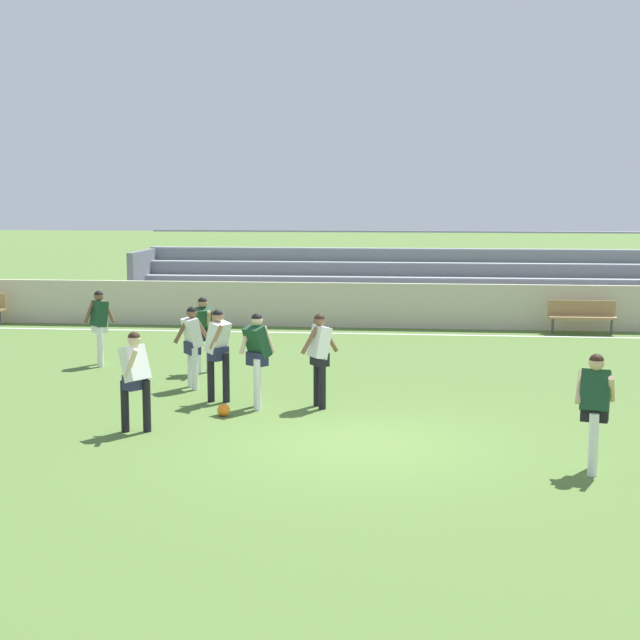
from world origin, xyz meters
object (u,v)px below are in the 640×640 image
(bleacher_stand, at_px, (520,283))
(player_white_overlapping, at_px, (218,347))
(player_white_wide_left, at_px, (135,373))
(player_dark_pressing_high, at_px, (595,402))
(player_dark_trailing_run, at_px, (257,352))
(player_white_deep_cover, at_px, (192,340))
(player_dark_challenging, at_px, (99,321))
(soccer_ball, at_px, (224,410))
(player_white_on_ball, at_px, (320,352))
(bench_centre_sideline, at_px, (582,314))
(player_dark_dropping_back, at_px, (203,328))

(bleacher_stand, xyz_separation_m, player_white_overlapping, (-6.57, -12.21, -0.10))
(player_white_wide_left, bearing_deg, player_dark_pressing_high, -12.51)
(player_dark_trailing_run, height_order, player_white_overlapping, player_white_overlapping)
(bleacher_stand, height_order, player_white_wide_left, bleacher_stand)
(player_white_deep_cover, height_order, player_dark_challenging, player_dark_challenging)
(bleacher_stand, xyz_separation_m, soccer_ball, (-6.25, -13.33, -1.00))
(player_white_on_ball, relative_size, player_dark_pressing_high, 1.03)
(bench_centre_sideline, relative_size, player_dark_dropping_back, 1.12)
(player_white_deep_cover, xyz_separation_m, player_dark_dropping_back, (-0.17, 1.64, 0.00))
(bench_centre_sideline, xyz_separation_m, soccer_ball, (-7.65, -10.55, -0.44))
(player_white_overlapping, xyz_separation_m, player_white_wide_left, (-0.85, -2.31, -0.06))
(player_dark_challenging, bearing_deg, bench_centre_sideline, 27.95)
(soccer_ball, bearing_deg, player_white_on_ball, 29.02)
(player_dark_challenging, xyz_separation_m, player_dark_dropping_back, (2.46, -0.61, -0.04))
(player_dark_dropping_back, bearing_deg, player_white_on_ball, -47.36)
(player_dark_challenging, relative_size, soccer_ball, 7.56)
(player_white_overlapping, distance_m, soccer_ball, 1.47)
(player_dark_dropping_back, bearing_deg, bench_centre_sideline, 36.73)
(player_dark_trailing_run, xyz_separation_m, player_white_deep_cover, (-1.55, 1.59, -0.06))
(bleacher_stand, bearing_deg, bench_centre_sideline, -63.20)
(player_dark_trailing_run, bearing_deg, player_dark_challenging, 137.46)
(bench_centre_sideline, height_order, player_dark_trailing_run, player_dark_trailing_run)
(player_dark_dropping_back, bearing_deg, player_white_deep_cover, -84.23)
(soccer_ball, bearing_deg, bleacher_stand, 64.88)
(player_white_on_ball, distance_m, player_white_wide_left, 3.42)
(bleacher_stand, distance_m, player_dark_trailing_run, 13.90)
(player_dark_trailing_run, bearing_deg, bench_centre_sideline, 53.94)
(player_white_wide_left, height_order, soccer_ball, player_white_wide_left)
(player_dark_pressing_high, xyz_separation_m, player_white_deep_cover, (-6.78, 4.99, -0.02))
(player_dark_pressing_high, distance_m, player_dark_dropping_back, 9.60)
(player_dark_pressing_high, bearing_deg, bleacher_stand, 88.03)
(player_white_deep_cover, bearing_deg, bench_centre_sideline, 43.46)
(bleacher_stand, bearing_deg, player_dark_trailing_run, -114.57)
(bench_centre_sideline, relative_size, player_dark_trailing_run, 1.06)
(player_white_overlapping, bearing_deg, player_white_on_ball, -7.65)
(soccer_ball, bearing_deg, player_white_wide_left, -134.56)
(player_white_overlapping, bearing_deg, player_dark_challenging, 134.84)
(player_white_overlapping, distance_m, player_dark_pressing_high, 7.14)
(bench_centre_sideline, height_order, player_dark_dropping_back, player_dark_dropping_back)
(player_white_wide_left, relative_size, soccer_ball, 7.35)
(player_dark_challenging, height_order, soccer_ball, player_dark_challenging)
(bleacher_stand, relative_size, player_white_wide_left, 14.39)
(player_white_overlapping, xyz_separation_m, player_dark_dropping_back, (-0.92, 2.79, -0.06))
(player_white_deep_cover, distance_m, player_dark_challenging, 3.46)
(bleacher_stand, height_order, player_white_deep_cover, bleacher_stand)
(player_dark_pressing_high, relative_size, player_dark_challenging, 0.99)
(bench_centre_sideline, xyz_separation_m, player_dark_dropping_back, (-8.90, -6.64, 0.41))
(player_white_overlapping, height_order, player_dark_challenging, player_white_overlapping)
(player_dark_trailing_run, distance_m, player_white_deep_cover, 2.22)
(soccer_ball, bearing_deg, player_white_overlapping, 106.14)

